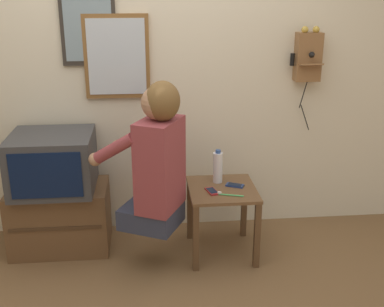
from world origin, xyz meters
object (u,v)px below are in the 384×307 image
at_px(wall_phone_antique, 308,56).
at_px(cell_phone_held, 212,191).
at_px(person, 156,158).
at_px(water_bottle, 218,167).
at_px(toothbrush, 229,195).
at_px(cell_phone_spare, 235,185).
at_px(framed_picture, 88,31).
at_px(television, 53,162).
at_px(wall_mirror, 117,57).

relative_size(wall_phone_antique, cell_phone_held, 5.69).
xyz_separation_m(person, water_bottle, (0.44, 0.27, -0.18)).
height_order(wall_phone_antique, toothbrush, wall_phone_antique).
bearing_deg(cell_phone_spare, framed_picture, 91.68).
relative_size(television, framed_picture, 1.17).
relative_size(wall_mirror, toothbrush, 3.46).
bearing_deg(framed_picture, person, -54.25).
bearing_deg(person, wall_phone_antique, -37.26).
bearing_deg(wall_mirror, cell_phone_held, -39.26).
relative_size(person, television, 1.75).
height_order(cell_phone_held, cell_phone_spare, same).
xyz_separation_m(television, framed_picture, (0.28, 0.28, 0.86)).
height_order(wall_phone_antique, cell_phone_held, wall_phone_antique).
bearing_deg(water_bottle, cell_phone_held, -110.42).
bearing_deg(wall_mirror, water_bottle, -26.11).
bearing_deg(wall_phone_antique, toothbrush, -140.59).
xyz_separation_m(framed_picture, water_bottle, (0.88, -0.34, -0.92)).
distance_m(television, cell_phone_held, 1.12).
relative_size(cell_phone_spare, water_bottle, 0.57).
distance_m(wall_phone_antique, cell_phone_held, 1.23).
bearing_deg(cell_phone_held, water_bottle, 54.71).
xyz_separation_m(wall_phone_antique, wall_mirror, (-1.39, 0.04, 0.01)).
xyz_separation_m(person, cell_phone_held, (0.38, 0.09, -0.28)).
bearing_deg(water_bottle, television, 177.16).
relative_size(framed_picture, toothbrush, 2.80).
distance_m(television, cell_phone_spare, 1.28).
xyz_separation_m(person, toothbrush, (0.48, 0.02, -0.28)).
xyz_separation_m(wall_phone_antique, cell_phone_spare, (-0.59, -0.38, -0.84)).
relative_size(television, wall_mirror, 0.95).
bearing_deg(person, wall_mirror, 48.94).
relative_size(cell_phone_held, toothbrush, 0.79).
xyz_separation_m(television, toothbrush, (1.19, -0.30, -0.16)).
bearing_deg(framed_picture, cell_phone_held, -32.35).
bearing_deg(cell_phone_spare, television, 108.63).
bearing_deg(framed_picture, wall_phone_antique, -1.60).
distance_m(cell_phone_spare, water_bottle, 0.18).
distance_m(wall_phone_antique, cell_phone_spare, 1.09).
distance_m(person, wall_phone_antique, 1.38).
distance_m(television, wall_mirror, 0.87).
xyz_separation_m(person, wall_phone_antique, (1.14, 0.56, 0.55)).
distance_m(framed_picture, cell_phone_held, 1.41).
height_order(television, water_bottle, television).
height_order(wall_mirror, cell_phone_spare, wall_mirror).
bearing_deg(toothbrush, cell_phone_held, 73.18).
xyz_separation_m(person, wall_mirror, (-0.25, 0.60, 0.56)).
bearing_deg(wall_phone_antique, wall_mirror, 178.31).
bearing_deg(person, cell_phone_spare, -45.58).
xyz_separation_m(wall_mirror, toothbrush, (0.73, -0.58, -0.85)).
distance_m(cell_phone_spare, toothbrush, 0.17).
height_order(person, cell_phone_spare, person).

